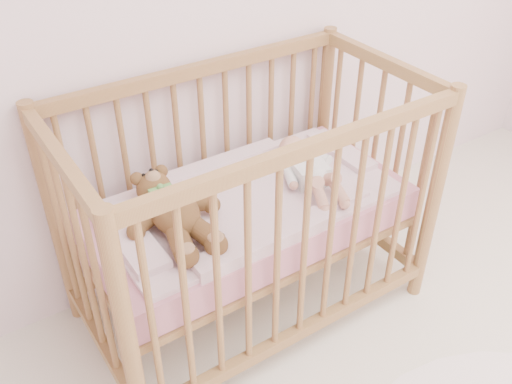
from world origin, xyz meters
TOP-DOWN VIEW (x-y plane):
  - crib at (-0.26, 1.60)m, footprint 1.36×0.76m
  - mattress at (-0.26, 1.60)m, footprint 1.22×0.62m
  - blanket at (-0.26, 1.60)m, footprint 1.10×0.58m
  - baby at (-0.00, 1.58)m, footprint 0.33×0.53m
  - teddy_bear at (-0.58, 1.58)m, footprint 0.38×0.53m

SIDE VIEW (x-z plane):
  - mattress at x=-0.26m, z-range 0.42..0.55m
  - crib at x=-0.26m, z-range 0.00..1.00m
  - blanket at x=-0.26m, z-range 0.53..0.59m
  - baby at x=0.00m, z-range 0.58..0.69m
  - teddy_bear at x=-0.58m, z-range 0.57..0.72m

